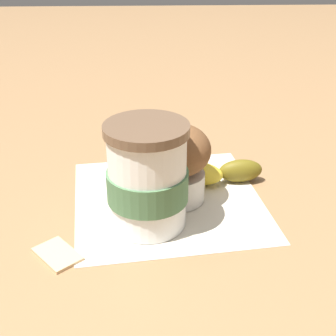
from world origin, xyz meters
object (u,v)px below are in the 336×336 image
at_px(muffin, 179,162).
at_px(sugar_packet, 57,253).
at_px(coffee_cup, 147,178).
at_px(banana, 197,171).

bearing_deg(muffin, sugar_packet, 128.49).
distance_m(coffee_cup, sugar_packet, 0.12).
relative_size(muffin, banana, 0.55).
height_order(muffin, sugar_packet, muffin).
bearing_deg(banana, coffee_cup, 145.40).
distance_m(muffin, banana, 0.06).
xyz_separation_m(coffee_cup, sugar_packet, (-0.05, 0.09, -0.05)).
bearing_deg(coffee_cup, muffin, -37.33).
bearing_deg(muffin, coffee_cup, 142.67).
height_order(coffee_cup, banana, coffee_cup).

